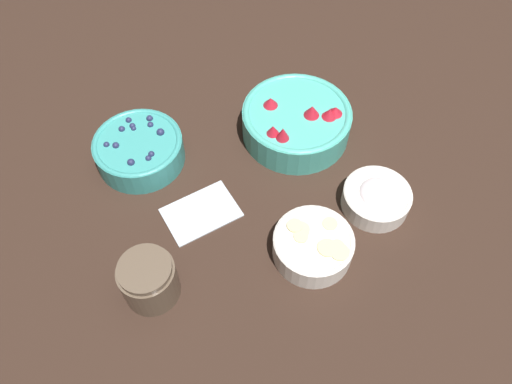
% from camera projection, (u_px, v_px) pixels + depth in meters
% --- Properties ---
extents(ground_plane, '(4.00, 4.00, 0.00)m').
position_uv_depth(ground_plane, '(254.00, 184.00, 0.95)').
color(ground_plane, black).
extents(bowl_strawberries, '(0.21, 0.21, 0.09)m').
position_uv_depth(bowl_strawberries, '(297.00, 120.00, 0.98)').
color(bowl_strawberries, '#47AD9E').
rests_on(bowl_strawberries, ground_plane).
extents(bowl_blueberries, '(0.17, 0.17, 0.06)m').
position_uv_depth(bowl_blueberries, '(139.00, 149.00, 0.95)').
color(bowl_blueberries, teal).
rests_on(bowl_blueberries, ground_plane).
extents(bowl_bananas, '(0.14, 0.14, 0.05)m').
position_uv_depth(bowl_bananas, '(313.00, 245.00, 0.84)').
color(bowl_bananas, silver).
rests_on(bowl_bananas, ground_plane).
extents(bowl_cream, '(0.12, 0.12, 0.05)m').
position_uv_depth(bowl_cream, '(377.00, 197.00, 0.90)').
color(bowl_cream, silver).
rests_on(bowl_cream, ground_plane).
extents(jar_chocolate, '(0.09, 0.09, 0.09)m').
position_uv_depth(jar_chocolate, '(149.00, 281.00, 0.79)').
color(jar_chocolate, brown).
rests_on(jar_chocolate, ground_plane).
extents(napkin, '(0.14, 0.11, 0.01)m').
position_uv_depth(napkin, '(201.00, 212.00, 0.91)').
color(napkin, '#B2BCC6').
rests_on(napkin, ground_plane).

